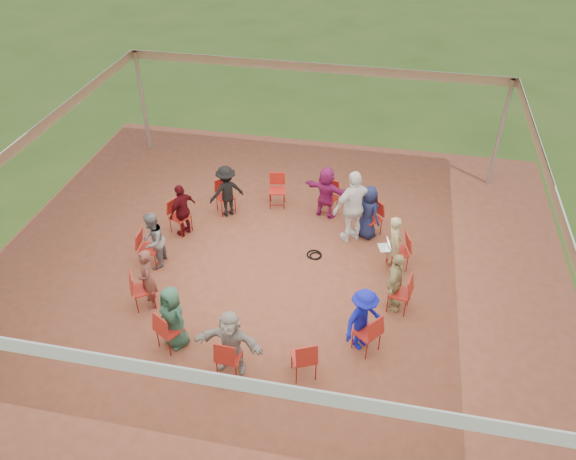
% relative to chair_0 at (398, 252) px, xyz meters
% --- Properties ---
extents(ground, '(80.00, 80.00, 0.00)m').
position_rel_chair_0_xyz_m(ground, '(-2.67, -0.84, -0.45)').
color(ground, '#2F4B17').
rests_on(ground, ground).
extents(dirt_patch, '(13.00, 13.00, 0.00)m').
position_rel_chair_0_xyz_m(dirt_patch, '(-2.67, -0.84, -0.44)').
color(dirt_patch, brown).
rests_on(dirt_patch, ground).
extents(tent, '(10.33, 10.33, 3.00)m').
position_rel_chair_0_xyz_m(tent, '(-2.67, -0.84, 1.92)').
color(tent, '#B2B2B7').
rests_on(tent, ground).
extents(chair_0, '(0.55, 0.53, 0.90)m').
position_rel_chair_0_xyz_m(chair_0, '(0.00, 0.00, 0.00)').
color(chair_0, '#A82118').
rests_on(chair_0, ground).
extents(chair_1, '(0.61, 0.61, 0.90)m').
position_rel_chair_0_xyz_m(chair_1, '(-0.69, 1.14, 0.00)').
color(chair_1, '#A82118').
rests_on(chair_1, ground).
extents(chair_2, '(0.53, 0.54, 0.90)m').
position_rel_chair_0_xyz_m(chair_2, '(-1.84, 1.84, 0.00)').
color(chair_2, '#A82118').
rests_on(chair_2, ground).
extents(chair_3, '(0.49, 0.51, 0.90)m').
position_rel_chair_0_xyz_m(chair_3, '(-3.18, 1.91, 0.00)').
color(chair_3, '#A82118').
rests_on(chair_3, ground).
extents(chair_4, '(0.60, 0.61, 0.90)m').
position_rel_chair_0_xyz_m(chair_4, '(-4.40, 1.36, 0.00)').
color(chair_4, '#A82118').
rests_on(chair_4, ground).
extents(chair_5, '(0.57, 0.56, 0.90)m').
position_rel_chair_0_xyz_m(chair_5, '(-5.22, 0.31, 0.00)').
color(chair_5, '#A82118').
rests_on(chair_5, ground).
extents(chair_6, '(0.47, 0.45, 0.90)m').
position_rel_chair_0_xyz_m(chair_6, '(-5.46, -1.01, 0.00)').
color(chair_6, '#A82118').
rests_on(chair_6, ground).
extents(chair_7, '(0.59, 0.59, 0.90)m').
position_rel_chair_0_xyz_m(chair_7, '(-5.06, -2.29, 0.00)').
color(chair_7, '#A82118').
rests_on(chair_7, ground).
extents(chair_8, '(0.59, 0.59, 0.90)m').
position_rel_chair_0_xyz_m(chair_8, '(-4.11, -3.23, 0.00)').
color(chair_8, '#A82118').
rests_on(chair_8, ground).
extents(chair_9, '(0.45, 0.46, 0.90)m').
position_rel_chair_0_xyz_m(chair_9, '(-2.83, -3.63, 0.00)').
color(chair_9, '#A82118').
rests_on(chair_9, ground).
extents(chair_10, '(0.56, 0.57, 0.90)m').
position_rel_chair_0_xyz_m(chair_10, '(-1.52, -3.39, 0.00)').
color(chair_10, '#A82118').
rests_on(chair_10, ground).
extents(chair_11, '(0.61, 0.60, 0.90)m').
position_rel_chair_0_xyz_m(chair_11, '(-0.46, -2.56, 0.00)').
color(chair_11, '#A82118').
rests_on(chair_11, ground).
extents(chair_12, '(0.51, 0.49, 0.90)m').
position_rel_chair_0_xyz_m(chair_12, '(0.08, -1.34, 0.00)').
color(chair_12, '#A82118').
rests_on(chair_12, ground).
extents(person_seated_0, '(0.47, 0.58, 1.38)m').
position_rel_chair_0_xyz_m(person_seated_0, '(-0.11, -0.04, 0.25)').
color(person_seated_0, tan).
rests_on(person_seated_0, ground).
extents(person_seated_1, '(0.74, 0.74, 1.38)m').
position_rel_chair_0_xyz_m(person_seated_1, '(-0.78, 1.06, 0.25)').
color(person_seated_1, '#171D3F').
rests_on(person_seated_1, ground).
extents(person_seated_2, '(1.36, 0.84, 1.38)m').
position_rel_chair_0_xyz_m(person_seated_2, '(-1.88, 1.72, 0.25)').
color(person_seated_2, '#901B61').
rests_on(person_seated_2, ground).
extents(person_seated_3, '(0.97, 0.90, 1.38)m').
position_rel_chair_0_xyz_m(person_seated_3, '(-4.32, 1.27, 0.25)').
color(person_seated_3, black).
rests_on(person_seated_3, ground).
extents(person_seated_4, '(0.71, 0.91, 1.38)m').
position_rel_chair_0_xyz_m(person_seated_4, '(-5.11, 0.26, 0.25)').
color(person_seated_4, '#46090F').
rests_on(person_seated_4, ground).
extents(person_seated_5, '(0.43, 0.69, 1.38)m').
position_rel_chair_0_xyz_m(person_seated_5, '(-5.34, -1.00, 0.25)').
color(person_seated_5, slate).
rests_on(person_seated_5, ground).
extents(person_seated_6, '(0.54, 0.60, 1.38)m').
position_rel_chair_0_xyz_m(person_seated_6, '(-4.96, -2.23, 0.25)').
color(person_seated_6, brown).
rests_on(person_seated_6, ground).
extents(person_seated_7, '(0.77, 0.67, 1.38)m').
position_rel_chair_0_xyz_m(person_seated_7, '(-4.05, -3.13, 0.25)').
color(person_seated_7, '#29543F').
rests_on(person_seated_7, ground).
extents(person_seated_8, '(1.31, 0.55, 1.38)m').
position_rel_chair_0_xyz_m(person_seated_8, '(-2.83, -3.51, 0.25)').
color(person_seated_8, '#A39D91').
rests_on(person_seated_8, ground).
extents(person_seated_9, '(0.90, 0.97, 1.38)m').
position_rel_chair_0_xyz_m(person_seated_9, '(-0.56, -2.48, 0.25)').
color(person_seated_9, '#1016A8').
rests_on(person_seated_9, ground).
extents(person_seated_10, '(0.55, 0.87, 1.38)m').
position_rel_chair_0_xyz_m(person_seated_10, '(-0.03, -1.31, 0.25)').
color(person_seated_10, tan).
rests_on(person_seated_10, ground).
extents(standing_person, '(1.21, 1.11, 1.86)m').
position_rel_chair_0_xyz_m(standing_person, '(-1.11, 0.85, 0.49)').
color(standing_person, white).
rests_on(standing_person, ground).
extents(cable_coil, '(0.41, 0.41, 0.03)m').
position_rel_chair_0_xyz_m(cable_coil, '(-1.87, 0.03, -0.43)').
color(cable_coil, black).
rests_on(cable_coil, ground).
extents(laptop, '(0.34, 0.38, 0.22)m').
position_rel_chair_0_xyz_m(laptop, '(-0.27, -0.08, 0.20)').
color(laptop, '#B7B7BC').
rests_on(laptop, ground).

